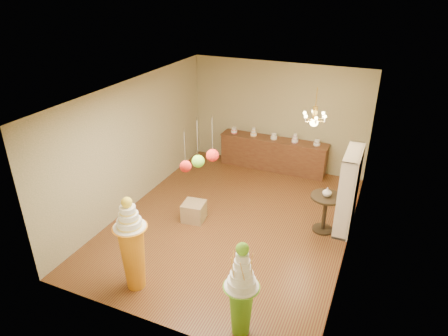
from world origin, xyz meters
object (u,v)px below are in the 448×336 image
at_px(pedestal_orange, 133,250).
at_px(round_table, 325,208).
at_px(sideboard, 273,153).
at_px(pedestal_green, 241,298).

bearing_deg(pedestal_orange, round_table, 48.32).
relative_size(sideboard, round_table, 3.53).
xyz_separation_m(pedestal_orange, sideboard, (0.80, 5.61, -0.30)).
relative_size(pedestal_green, pedestal_orange, 0.92).
height_order(pedestal_green, round_table, pedestal_green).
bearing_deg(round_table, pedestal_orange, -131.68).
bearing_deg(round_table, pedestal_green, -101.10).
distance_m(pedestal_green, sideboard, 5.97).
distance_m(pedestal_green, pedestal_orange, 2.11).
xyz_separation_m(sideboard, round_table, (1.94, -2.53, 0.08)).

